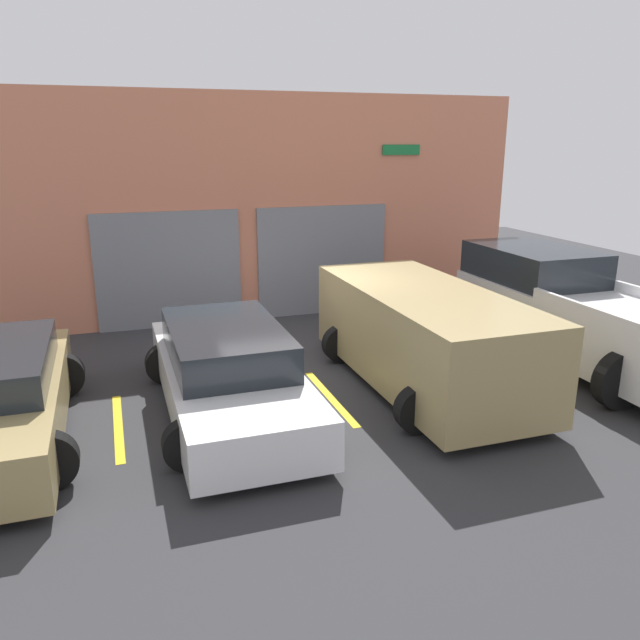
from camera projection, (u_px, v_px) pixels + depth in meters
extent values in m
plane|color=#2D2D30|center=(298.00, 362.00, 11.07)|extent=(28.00, 28.00, 0.00)
cube|color=#D17A5B|center=(253.00, 208.00, 13.41)|extent=(12.07, 0.60, 4.75)
cube|color=slate|center=(169.00, 270.00, 12.85)|extent=(2.94, 0.08, 2.40)
cube|color=slate|center=(322.00, 260.00, 13.88)|extent=(2.94, 0.08, 2.40)
cube|color=#197238|center=(401.00, 150.00, 13.80)|extent=(0.90, 0.03, 0.22)
cube|color=white|center=(584.00, 325.00, 10.76)|extent=(1.81, 5.48, 0.96)
cube|color=#1E2328|center=(533.00, 264.00, 11.91)|extent=(1.66, 2.47, 0.63)
cube|color=white|center=(600.00, 316.00, 9.21)|extent=(0.08, 3.02, 0.18)
cylinder|color=black|center=(488.00, 319.00, 12.14)|extent=(0.87, 0.22, 0.87)
cylinder|color=black|center=(555.00, 312.00, 12.63)|extent=(0.87, 0.22, 0.87)
cylinder|color=black|center=(620.00, 380.00, 9.04)|extent=(0.87, 0.22, 0.87)
cube|color=white|center=(229.00, 382.00, 8.91)|extent=(1.74, 4.74, 0.62)
cube|color=#1E2328|center=(226.00, 343.00, 8.86)|extent=(1.53, 2.61, 0.50)
cylinder|color=black|center=(165.00, 364.00, 10.05)|extent=(0.63, 0.22, 0.63)
cylinder|color=black|center=(257.00, 354.00, 10.52)|extent=(0.63, 0.22, 0.63)
cylinder|color=black|center=(189.00, 445.00, 7.38)|extent=(0.63, 0.22, 0.63)
cylinder|color=black|center=(311.00, 426.00, 7.85)|extent=(0.63, 0.22, 0.63)
cylinder|color=black|center=(62.00, 375.00, 9.50)|extent=(0.67, 0.22, 0.67)
cylinder|color=black|center=(48.00, 461.00, 6.97)|extent=(0.67, 0.22, 0.67)
cube|color=#9E8956|center=(424.00, 334.00, 9.76)|extent=(1.88, 4.73, 1.40)
cube|color=#1E2328|center=(367.00, 276.00, 11.73)|extent=(1.69, 0.06, 0.28)
cylinder|color=black|center=(341.00, 344.00, 10.98)|extent=(0.66, 0.22, 0.66)
cylinder|color=black|center=(425.00, 335.00, 11.50)|extent=(0.66, 0.22, 0.66)
cylinder|color=black|center=(418.00, 409.00, 8.32)|extent=(0.66, 0.22, 0.66)
cylinder|color=black|center=(523.00, 394.00, 8.83)|extent=(0.66, 0.22, 0.66)
cube|color=gold|center=(118.00, 426.00, 8.56)|extent=(0.12, 2.20, 0.01)
cube|color=gold|center=(331.00, 397.00, 9.52)|extent=(0.12, 2.20, 0.01)
cube|color=gold|center=(504.00, 374.00, 10.48)|extent=(0.12, 2.20, 0.01)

